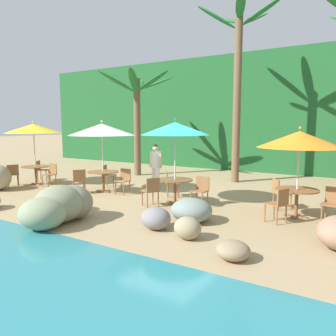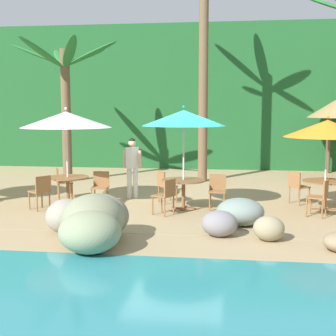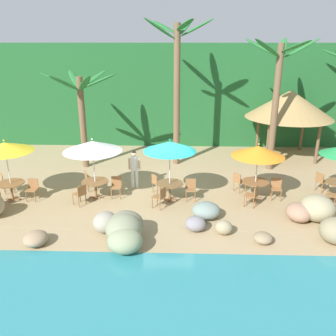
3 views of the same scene
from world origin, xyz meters
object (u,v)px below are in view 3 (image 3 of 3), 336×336
at_px(chair_yellow_inland, 6,182).
at_px(umbrella_teal, 170,146).
at_px(chair_white_left, 80,193).
at_px(chair_teal_left, 160,196).
at_px(umbrella_yellow, 5,147).
at_px(chair_yellow_seaward, 33,188).
at_px(chair_teal_seaward, 191,188).
at_px(chair_orange_left, 253,194).
at_px(palm_tree_nearest, 81,102).
at_px(palapa_hut, 290,104).
at_px(chair_green_inland, 321,181).
at_px(palm_tree_third, 277,85).
at_px(dining_table_white, 95,184).
at_px(chair_orange_seaward, 276,187).
at_px(chair_white_seaward, 116,185).
at_px(dining_table_teal, 170,186).
at_px(chair_orange_inland, 238,181).
at_px(dining_table_orange, 255,184).
at_px(dining_table_yellow, 11,186).
at_px(chair_teal_inland, 157,182).
at_px(chair_white_inland, 89,180).
at_px(waiter_in_white, 134,166).
at_px(umbrella_orange, 258,151).
at_px(umbrella_white, 92,146).
at_px(chair_green_left, 335,194).
at_px(palm_tree_second, 177,74).

height_order(chair_yellow_inland, umbrella_teal, umbrella_teal).
distance_m(chair_white_left, chair_teal_left, 3.16).
xyz_separation_m(umbrella_yellow, chair_yellow_seaward, (0.85, 0.05, -1.73)).
xyz_separation_m(umbrella_teal, chair_teal_seaward, (0.85, 0.08, -1.77)).
relative_size(chair_orange_left, palm_tree_nearest, 0.18).
bearing_deg(palapa_hut, chair_green_inland, -87.98).
xyz_separation_m(chair_yellow_inland, palm_tree_third, (11.94, 3.47, 3.65)).
xyz_separation_m(dining_table_white, chair_orange_seaward, (7.42, 0.17, -0.10)).
height_order(chair_yellow_seaward, chair_white_seaward, same).
relative_size(umbrella_teal, dining_table_teal, 2.36).
bearing_deg(chair_teal_left, chair_orange_inland, 27.72).
height_order(dining_table_orange, palm_tree_nearest, palm_tree_nearest).
distance_m(dining_table_yellow, palm_tree_third, 12.64).
height_order(dining_table_yellow, umbrella_teal, umbrella_teal).
bearing_deg(umbrella_yellow, dining_table_orange, 2.78).
relative_size(chair_white_seaward, chair_teal_inland, 1.00).
bearing_deg(umbrella_yellow, palapa_hut, 26.24).
distance_m(chair_yellow_inland, chair_white_inland, 3.49).
distance_m(dining_table_yellow, waiter_in_white, 5.09).
relative_size(chair_teal_left, chair_orange_seaward, 1.00).
bearing_deg(chair_yellow_seaward, waiter_in_white, 19.33).
xyz_separation_m(dining_table_white, palm_tree_third, (8.02, 3.84, 3.54)).
relative_size(chair_teal_inland, umbrella_orange, 0.37).
bearing_deg(umbrella_orange, umbrella_yellow, -177.22).
xyz_separation_m(chair_white_left, chair_teal_inland, (2.93, 1.27, 0.00)).
bearing_deg(chair_teal_inland, dining_table_white, -168.06).
bearing_deg(chair_teal_left, chair_teal_seaward, 36.03).
relative_size(chair_white_left, chair_teal_left, 1.00).
distance_m(chair_teal_left, palm_tree_nearest, 6.91).
bearing_deg(chair_teal_inland, chair_teal_left, -80.77).
bearing_deg(chair_white_left, chair_orange_inland, 13.58).
bearing_deg(dining_table_teal, chair_teal_seaward, 5.14).
xyz_separation_m(chair_white_inland, umbrella_teal, (3.51, -0.84, 1.77)).
relative_size(dining_table_white, palm_tree_third, 0.17).
bearing_deg(palm_tree_nearest, chair_teal_inland, -40.85).
bearing_deg(umbrella_white, chair_teal_left, -18.24).
relative_size(chair_orange_seaward, chair_orange_left, 1.00).
height_order(palm_tree_third, palapa_hut, palm_tree_third).
bearing_deg(umbrella_white, dining_table_white, 90.00).
height_order(chair_teal_inland, palm_tree_nearest, palm_tree_nearest).
distance_m(umbrella_yellow, chair_orange_left, 9.85).
bearing_deg(chair_white_inland, chair_teal_left, -27.20).
relative_size(palm_tree_nearest, palm_tree_third, 0.76).
xyz_separation_m(chair_white_seaward, chair_green_inland, (8.67, 0.80, 0.00)).
bearing_deg(chair_yellow_inland, chair_green_left, -3.77).
relative_size(umbrella_teal, chair_teal_seaward, 2.98).
bearing_deg(umbrella_teal, chair_white_left, -169.84).
relative_size(umbrella_yellow, chair_white_seaward, 2.93).
relative_size(dining_table_white, chair_teal_seaward, 1.26).
bearing_deg(palm_tree_nearest, palm_tree_second, 7.87).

